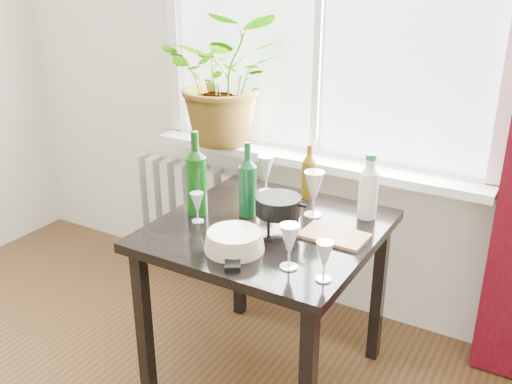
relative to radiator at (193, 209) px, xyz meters
The scene contains 17 objects.
windowsill 0.87m from the radiator, ahead, with size 1.72×0.20×0.04m.
radiator is the anchor object (origin of this frame).
table 1.09m from the radiator, 36.54° to the right, with size 0.85×0.85×0.74m.
potted_plant 0.85m from the radiator, ahead, with size 0.60×0.52×0.66m, color #2F7C21.
wine_bottle_left 1.01m from the radiator, 51.37° to the right, with size 0.08×0.08×0.36m, color #0C410D, non-canonical shape.
wine_bottle_right 1.06m from the radiator, 38.49° to the right, with size 0.07×0.07×0.32m, color #0D451D, non-canonical shape.
bottle_amber 1.03m from the radiator, 18.19° to the right, with size 0.06×0.06×0.25m, color #67440B, non-canonical shape.
cleaning_bottle 1.31m from the radiator, 16.80° to the right, with size 0.08×0.08×0.27m, color silver, non-canonical shape.
wineglass_front_right 1.46m from the radiator, 39.44° to the right, with size 0.07×0.07×0.17m, color silver, non-canonical shape.
wineglass_far_right 1.57m from the radiator, 36.59° to the right, with size 0.06×0.06×0.14m, color silver, non-canonical shape.
wineglass_back_center 1.16m from the radiator, 24.99° to the right, with size 0.08×0.08×0.20m, color silver, non-canonical shape.
wineglass_back_left 0.87m from the radiator, 25.62° to the right, with size 0.07×0.07×0.18m, color silver, non-canonical shape.
wineglass_front_left 1.04m from the radiator, 51.59° to the right, with size 0.05×0.05×0.13m, color silver, non-canonical shape.
plate_stack 1.28m from the radiator, 45.84° to the right, with size 0.22×0.22×0.07m, color beige.
fondue_pot 1.18m from the radiator, 35.32° to the right, with size 0.20×0.18×0.14m, color black, non-canonical shape.
tv_remote 1.33m from the radiator, 46.76° to the right, with size 0.05×0.19×0.02m, color black.
cutting_board 1.32m from the radiator, 27.77° to the right, with size 0.25×0.16×0.01m, color #966844.
Camera 1 is at (1.10, -0.25, 1.72)m, focal length 40.00 mm.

